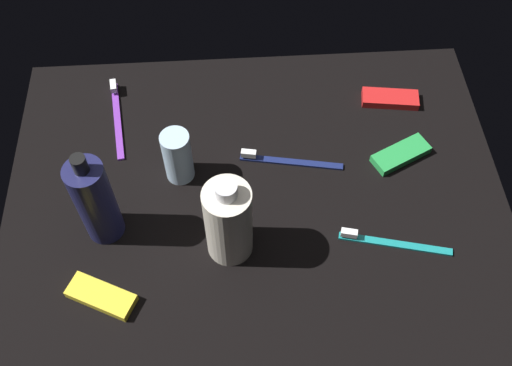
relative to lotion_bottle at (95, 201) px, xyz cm
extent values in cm
cube|color=black|center=(24.63, 5.36, -9.12)|extent=(84.00, 64.00, 1.20)
cylinder|color=#1D1E4B|center=(0.00, 0.00, -0.22)|extent=(5.91, 5.91, 16.60)
cylinder|color=black|center=(0.00, 0.00, 9.48)|extent=(2.20, 2.20, 2.80)
cylinder|color=silver|center=(19.90, -4.44, -0.93)|extent=(7.20, 7.20, 15.17)
cylinder|color=silver|center=(19.90, -4.44, 7.75)|extent=(3.20, 3.20, 2.20)
cylinder|color=silver|center=(11.92, 10.07, -3.39)|extent=(4.83, 4.83, 10.26)
cube|color=navy|center=(31.18, 11.19, -8.07)|extent=(17.92, 4.46, 0.90)
cube|color=white|center=(23.81, 12.56, -7.02)|extent=(2.76, 1.56, 1.20)
cube|color=teal|center=(46.18, -5.88, -8.07)|extent=(17.79, 5.34, 0.90)
cube|color=white|center=(38.88, -4.14, -7.02)|extent=(2.78, 1.67, 1.20)
cube|color=purple|center=(0.26, 22.53, -8.07)|extent=(3.60, 18.00, 0.90)
cube|color=white|center=(-0.75, 29.96, -7.02)|extent=(1.44, 2.72, 1.20)
cube|color=green|center=(50.44, 11.27, -7.77)|extent=(11.10, 8.15, 1.50)
cube|color=red|center=(51.00, 24.20, -7.77)|extent=(10.85, 5.41, 1.50)
cube|color=yellow|center=(0.21, -12.05, -7.77)|extent=(11.10, 8.18, 1.50)
camera|label=1|loc=(21.23, -48.34, 75.43)|focal=41.42mm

